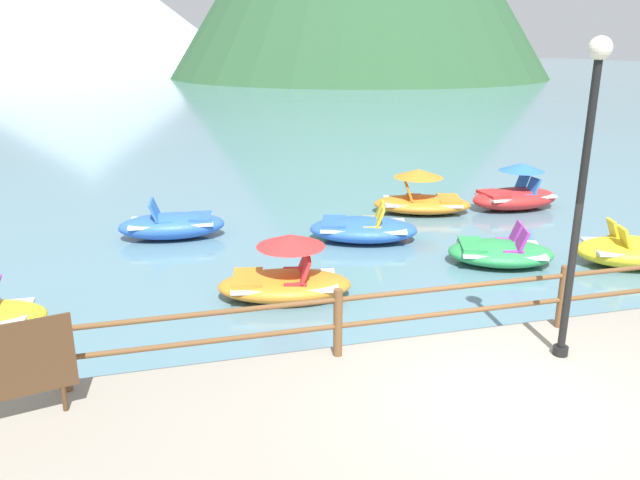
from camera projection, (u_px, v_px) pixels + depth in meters
ground_plane at (207, 106)px, 44.29m from camera, size 200.00×200.00×0.00m
dock_railing at (456, 303)px, 8.62m from camera, size 23.92×0.12×0.95m
lamp_post at (583, 175)px, 7.64m from camera, size 0.28×0.28×4.09m
sign_board at (17, 362)px, 6.72m from camera, size 1.16×0.30×1.19m
pedal_boat_0 at (500, 252)px, 12.91m from camera, size 2.49×2.04×0.82m
pedal_boat_1 at (422, 199)px, 16.72m from camera, size 2.88×2.09×1.18m
pedal_boat_2 at (363, 229)px, 14.39m from camera, size 2.79×2.10×0.86m
pedal_boat_3 at (515, 194)px, 17.08m from camera, size 2.55×1.38×1.27m
pedal_boat_4 at (172, 225)px, 14.58m from camera, size 2.52×1.36×0.91m
pedal_boat_5 at (285, 277)px, 11.16m from camera, size 2.60×1.72×1.19m
pedal_boat_7 at (634, 251)px, 12.82m from camera, size 2.62×2.01×0.89m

